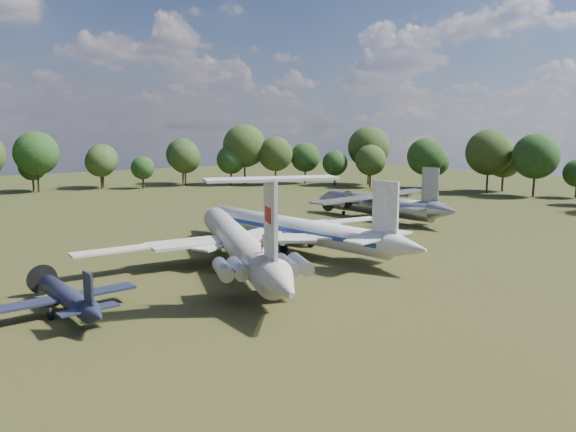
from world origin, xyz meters
TOP-DOWN VIEW (x-y plane):
  - ground at (0.00, 0.00)m, footprint 300.00×300.00m
  - il62_airliner at (1.27, -2.28)m, footprint 51.23×57.67m
  - tu104_jet at (12.34, 1.87)m, footprint 38.34×47.50m
  - an12_transport at (38.80, 12.33)m, footprint 32.30×35.31m
  - small_prop_west at (-19.43, -7.90)m, footprint 13.19×17.45m
  - person_on_il62 at (-3.34, -14.57)m, footprint 0.67×0.48m

SIDE VIEW (x-z plane):
  - ground at x=0.00m, z-range 0.00..0.00m
  - small_prop_west at x=-19.43m, z-range 0.00..2.47m
  - an12_transport at x=38.80m, z-range 0.00..4.25m
  - tu104_jet at x=12.34m, z-range 0.00..4.33m
  - il62_airliner at x=1.27m, z-range 0.00..4.69m
  - person_on_il62 at x=-3.34m, z-range 4.69..6.39m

